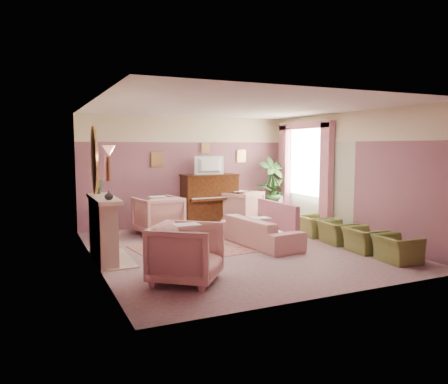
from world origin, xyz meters
name	(u,v)px	position (x,y,z in m)	size (l,w,h in m)	color
floor	(238,249)	(0.00, 0.00, 0.00)	(5.50, 6.00, 0.01)	gray
ceiling	(238,107)	(0.00, 0.00, 2.80)	(5.50, 6.00, 0.01)	silver
wall_back	(187,171)	(0.00, 3.00, 1.40)	(5.50, 0.02, 2.80)	#694759
wall_front	(337,195)	(0.00, -3.00, 1.40)	(5.50, 0.02, 2.80)	#694759
wall_left	(94,184)	(-2.75, 0.00, 1.40)	(0.02, 6.00, 2.80)	#694759
wall_right	(349,175)	(2.75, 0.00, 1.40)	(0.02, 6.00, 2.80)	#694759
picture_rail_band	(187,129)	(0.00, 2.99, 2.47)	(5.50, 0.01, 0.65)	beige
stripe_panel	(313,185)	(2.73, 1.30, 1.07)	(0.01, 3.00, 2.15)	#B3BA99
fireplace_surround	(103,230)	(-2.59, 0.20, 0.55)	(0.30, 1.40, 1.10)	tan
fireplace_inset	(109,238)	(-2.49, 0.20, 0.40)	(0.18, 0.72, 0.68)	black
fire_ember	(111,248)	(-2.45, 0.20, 0.22)	(0.06, 0.54, 0.10)	orange
mantel_shelf	(104,199)	(-2.56, 0.20, 1.12)	(0.40, 1.55, 0.07)	tan
hearth	(115,259)	(-2.39, 0.20, 0.01)	(0.55, 1.50, 0.02)	tan
mirror_frame	(94,160)	(-2.70, 0.20, 1.80)	(0.04, 0.72, 1.20)	tan
mirror_glass	(96,160)	(-2.67, 0.20, 1.80)	(0.01, 0.60, 1.06)	silver
sconce_shade	(109,151)	(-2.62, -0.85, 1.98)	(0.20, 0.20, 0.16)	#FFA972
piano	(210,200)	(0.50, 2.68, 0.65)	(1.40, 0.60, 1.30)	#35190A
piano_keyshelf	(215,199)	(0.50, 2.33, 0.72)	(1.30, 0.12, 0.06)	#35190A
piano_keys	(215,198)	(0.50, 2.33, 0.76)	(1.20, 0.08, 0.02)	silver
piano_top	(210,175)	(0.50, 2.68, 1.31)	(1.45, 0.65, 0.04)	#35190A
television	(210,164)	(0.50, 2.63, 1.60)	(0.80, 0.12, 0.48)	black
print_back_left	(157,159)	(-0.80, 2.96, 1.72)	(0.30, 0.03, 0.38)	tan
print_back_right	(241,156)	(1.55, 2.96, 1.78)	(0.26, 0.03, 0.34)	tan
print_back_mid	(205,148)	(0.50, 2.96, 2.00)	(0.22, 0.03, 0.26)	tan
print_left_wall	(107,169)	(-2.71, -1.20, 1.72)	(0.03, 0.28, 0.36)	tan
window_blind	(307,160)	(2.70, 1.55, 1.70)	(0.03, 1.40, 1.80)	beige
curtain_left	(326,178)	(2.62, 0.63, 1.30)	(0.16, 0.34, 2.60)	#B5677A
curtain_right	(284,174)	(2.62, 2.47, 1.30)	(0.16, 0.34, 2.60)	#B5677A
pelmet	(305,126)	(2.62, 1.55, 2.56)	(0.16, 2.20, 0.16)	#B5677A
mantel_plant	(99,187)	(-2.55, 0.75, 1.29)	(0.16, 0.16, 0.28)	#2B5927
mantel_vase	(109,195)	(-2.55, -0.30, 1.23)	(0.16, 0.16, 0.16)	beige
area_rug	(201,248)	(-0.64, 0.41, 0.01)	(2.50, 1.80, 0.01)	#9B6159
coffee_table	(191,238)	(-0.85, 0.39, 0.23)	(1.00, 0.50, 0.45)	#49281A
table_paper	(193,226)	(-0.80, 0.39, 0.46)	(0.35, 0.28, 0.01)	white
sofa	(260,226)	(0.58, 0.11, 0.41)	(0.67, 2.01, 0.81)	tan
sofa_throw	(277,215)	(0.98, 0.11, 0.60)	(0.10, 1.52, 0.56)	#B5677A
floral_armchair_left	(158,213)	(-1.04, 2.09, 0.50)	(0.95, 0.95, 0.99)	tan
floral_armchair_right	(239,206)	(1.24, 2.43, 0.50)	(0.95, 0.95, 0.99)	tan
floral_armchair_front	(186,250)	(-1.65, -1.61, 0.50)	(0.95, 0.95, 0.99)	tan
olive_chair_a	(397,245)	(2.14, -2.04, 0.31)	(0.51, 0.73, 0.63)	olive
olive_chair_b	(365,236)	(2.14, -1.22, 0.31)	(0.51, 0.73, 0.63)	olive
olive_chair_c	(337,229)	(2.14, -0.40, 0.31)	(0.51, 0.73, 0.63)	olive
olive_chair_d	(314,223)	(2.14, 0.42, 0.31)	(0.51, 0.73, 0.63)	olive
side_table	(274,208)	(2.39, 2.60, 0.35)	(0.52, 0.52, 0.70)	white
side_plant_big	(274,189)	(2.39, 2.60, 0.87)	(0.30, 0.30, 0.34)	#2B5927
side_plant_small	(280,191)	(2.51, 2.50, 0.84)	(0.16, 0.16, 0.28)	#2B5927
palm_pot	(272,216)	(2.24, 2.47, 0.17)	(0.34, 0.34, 0.34)	brown
palm_plant	(272,183)	(2.24, 2.47, 1.06)	(0.76, 0.76, 1.44)	#2B5927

